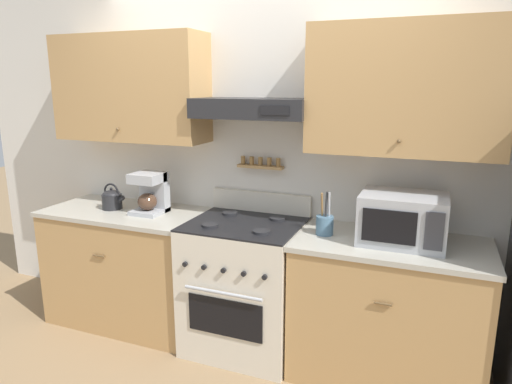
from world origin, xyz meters
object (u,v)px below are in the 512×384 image
object	(u,v)px
stove_range	(245,285)
microwave	(403,219)
tea_kettle	(112,199)
coffee_maker	(151,193)
utensil_crock	(325,224)

from	to	relation	value
stove_range	microwave	bearing A→B (deg)	1.46
tea_kettle	stove_range	bearing A→B (deg)	-0.41
stove_range	coffee_maker	size ratio (longest dim) A/B	3.53
tea_kettle	coffee_maker	xyz separation A→B (m)	(0.34, 0.03, 0.07)
tea_kettle	coffee_maker	bearing A→B (deg)	4.60
tea_kettle	microwave	bearing A→B (deg)	0.48
tea_kettle	microwave	xyz separation A→B (m)	(2.12, 0.02, 0.07)
stove_range	tea_kettle	distance (m)	1.22
microwave	stove_range	bearing A→B (deg)	-178.54
stove_range	microwave	world-z (taller)	microwave
tea_kettle	coffee_maker	world-z (taller)	coffee_maker
coffee_maker	microwave	world-z (taller)	coffee_maker
stove_range	utensil_crock	world-z (taller)	utensil_crock
microwave	tea_kettle	bearing A→B (deg)	-179.52
utensil_crock	tea_kettle	bearing A→B (deg)	-180.00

